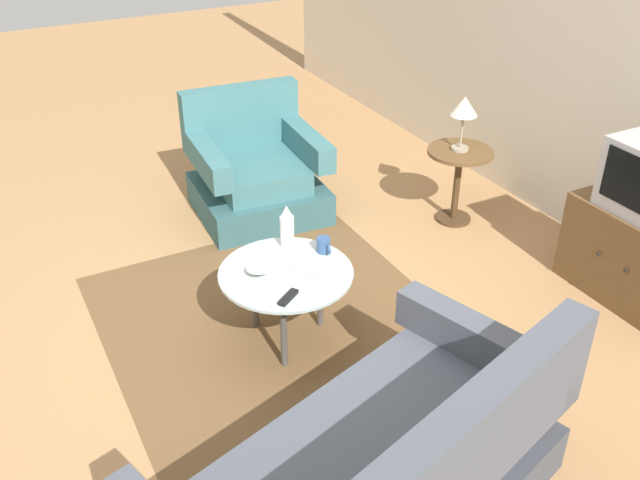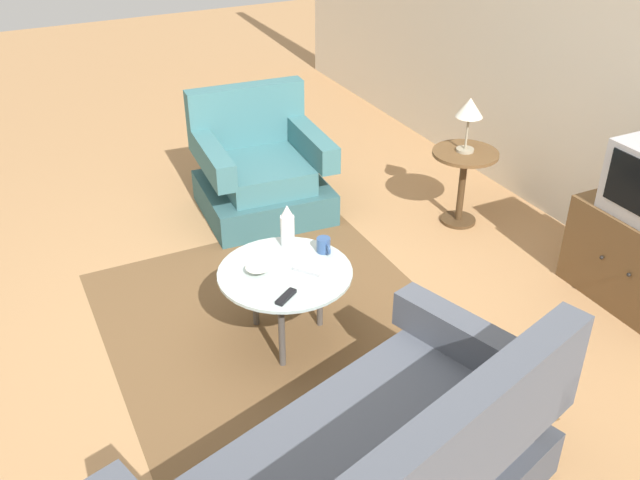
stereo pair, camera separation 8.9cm
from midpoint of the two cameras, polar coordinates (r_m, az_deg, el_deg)
The scene contains 11 objects.
ground_plane at distance 4.13m, azimuth -1.47°, elevation -7.71°, with size 16.00×16.00×0.00m, color #AD7F51.
area_rug at distance 4.12m, azimuth -2.05°, elevation -7.86°, with size 2.39×1.92×0.00m, color brown.
armchair at distance 5.32m, azimuth -4.35°, elevation 5.42°, with size 0.90×0.95×0.88m.
coffee_table at distance 3.87m, azimuth -2.17°, elevation -3.04°, with size 0.74×0.74×0.46m.
side_table at distance 5.18m, azimuth 11.95°, elevation 5.36°, with size 0.47×0.47×0.56m.
table_lamp at distance 5.02m, azimuth 12.45°, elevation 10.16°, with size 0.19×0.19×0.39m.
vase at distance 4.02m, azimuth -2.01°, elevation 1.11°, with size 0.08×0.08×0.26m.
mug at distance 3.99m, azimuth 0.95°, elevation -0.43°, with size 0.12×0.08×0.09m.
bowl at distance 3.82m, azimuth -4.33°, elevation -2.47°, with size 0.14×0.14×0.04m.
tv_remote_dark at distance 3.63m, azimuth -2.05°, elevation -4.59°, with size 0.12×0.14×0.02m.
tv_remote_silver at distance 3.83m, azimuth -0.36°, elevation -2.49°, with size 0.15×0.13×0.02m.
Camera 2 is at (2.96, -1.30, 2.57)m, focal length 39.75 mm.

